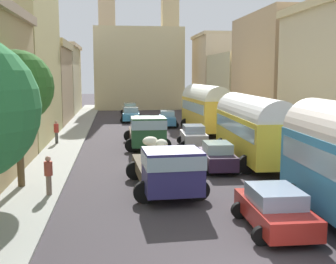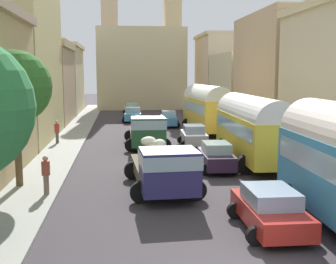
{
  "view_description": "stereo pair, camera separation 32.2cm",
  "coord_description": "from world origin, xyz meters",
  "px_view_note": "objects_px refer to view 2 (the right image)",
  "views": [
    {
      "loc": [
        -3.58,
        -9.07,
        5.25
      ],
      "look_at": [
        0.0,
        19.87,
        1.26
      ],
      "focal_mm": 45.77,
      "sensor_mm": 36.0,
      "label": 1
    },
    {
      "loc": [
        -3.26,
        -9.11,
        5.25
      ],
      "look_at": [
        0.0,
        19.87,
        1.26
      ],
      "focal_mm": 45.77,
      "sensor_mm": 36.0,
      "label": 2
    }
  ],
  "objects_px": {
    "car_0": "(143,125)",
    "car_6": "(169,119)",
    "car_2": "(132,109)",
    "car_5": "(194,136)",
    "cargo_truck_0": "(164,167)",
    "car_3": "(270,209)",
    "pedestrian_0": "(57,131)",
    "pedestrian_1": "(46,174)",
    "car_1": "(133,115)",
    "parked_bus_2": "(206,106)",
    "parked_bus_1": "(252,126)",
    "cargo_truck_1": "(147,131)",
    "car_4": "(216,156)"
  },
  "relations": [
    {
      "from": "car_1",
      "to": "car_2",
      "type": "bearing_deg",
      "value": 89.29
    },
    {
      "from": "parked_bus_1",
      "to": "cargo_truck_1",
      "type": "relative_size",
      "value": 1.3
    },
    {
      "from": "car_0",
      "to": "car_6",
      "type": "relative_size",
      "value": 1.05
    },
    {
      "from": "car_1",
      "to": "pedestrian_0",
      "type": "relative_size",
      "value": 2.15
    },
    {
      "from": "car_2",
      "to": "car_6",
      "type": "height_order",
      "value": "car_6"
    },
    {
      "from": "cargo_truck_0",
      "to": "car_5",
      "type": "distance_m",
      "value": 12.43
    },
    {
      "from": "car_5",
      "to": "cargo_truck_1",
      "type": "bearing_deg",
      "value": -173.81
    },
    {
      "from": "car_5",
      "to": "car_1",
      "type": "bearing_deg",
      "value": 103.25
    },
    {
      "from": "car_3",
      "to": "car_4",
      "type": "bearing_deg",
      "value": 88.69
    },
    {
      "from": "parked_bus_2",
      "to": "pedestrian_1",
      "type": "height_order",
      "value": "parked_bus_2"
    },
    {
      "from": "pedestrian_0",
      "to": "car_5",
      "type": "bearing_deg",
      "value": -9.85
    },
    {
      "from": "pedestrian_1",
      "to": "car_4",
      "type": "bearing_deg",
      "value": 27.09
    },
    {
      "from": "cargo_truck_0",
      "to": "car_2",
      "type": "distance_m",
      "value": 36.07
    },
    {
      "from": "car_2",
      "to": "car_5",
      "type": "bearing_deg",
      "value": -81.09
    },
    {
      "from": "car_2",
      "to": "car_3",
      "type": "distance_m",
      "value": 41.09
    },
    {
      "from": "car_3",
      "to": "pedestrian_0",
      "type": "distance_m",
      "value": 20.9
    },
    {
      "from": "cargo_truck_1",
      "to": "car_6",
      "type": "bearing_deg",
      "value": 76.34
    },
    {
      "from": "pedestrian_1",
      "to": "car_1",
      "type": "bearing_deg",
      "value": 80.88
    },
    {
      "from": "cargo_truck_0",
      "to": "car_0",
      "type": "relative_size",
      "value": 1.58
    },
    {
      "from": "parked_bus_1",
      "to": "cargo_truck_0",
      "type": "height_order",
      "value": "parked_bus_1"
    },
    {
      "from": "car_1",
      "to": "pedestrian_1",
      "type": "distance_m",
      "value": 28.87
    },
    {
      "from": "car_1",
      "to": "car_6",
      "type": "relative_size",
      "value": 0.97
    },
    {
      "from": "cargo_truck_0",
      "to": "car_0",
      "type": "distance_m",
      "value": 18.59
    },
    {
      "from": "cargo_truck_1",
      "to": "car_5",
      "type": "distance_m",
      "value": 3.49
    },
    {
      "from": "parked_bus_1",
      "to": "cargo_truck_0",
      "type": "bearing_deg",
      "value": -133.84
    },
    {
      "from": "cargo_truck_0",
      "to": "car_6",
      "type": "bearing_deg",
      "value": 82.97
    },
    {
      "from": "parked_bus_2",
      "to": "pedestrian_0",
      "type": "bearing_deg",
      "value": -156.42
    },
    {
      "from": "car_1",
      "to": "car_5",
      "type": "xyz_separation_m",
      "value": [
        3.87,
        -16.45,
        -0.02
      ]
    },
    {
      "from": "cargo_truck_0",
      "to": "car_3",
      "type": "height_order",
      "value": "cargo_truck_0"
    },
    {
      "from": "car_0",
      "to": "car_1",
      "type": "xyz_separation_m",
      "value": [
        -0.57,
        9.81,
        0.03
      ]
    },
    {
      "from": "car_0",
      "to": "car_2",
      "type": "relative_size",
      "value": 0.99
    },
    {
      "from": "car_3",
      "to": "pedestrian_1",
      "type": "distance_m",
      "value": 9.44
    },
    {
      "from": "car_6",
      "to": "pedestrian_1",
      "type": "xyz_separation_m",
      "value": [
        -7.98,
        -23.9,
        0.25
      ]
    },
    {
      "from": "car_5",
      "to": "car_6",
      "type": "relative_size",
      "value": 0.91
    },
    {
      "from": "car_1",
      "to": "car_3",
      "type": "relative_size",
      "value": 0.98
    },
    {
      "from": "cargo_truck_0",
      "to": "car_0",
      "type": "bearing_deg",
      "value": 89.68
    },
    {
      "from": "cargo_truck_0",
      "to": "pedestrian_1",
      "type": "distance_m",
      "value": 5.05
    },
    {
      "from": "parked_bus_2",
      "to": "car_0",
      "type": "bearing_deg",
      "value": -175.5
    },
    {
      "from": "cargo_truck_1",
      "to": "car_0",
      "type": "height_order",
      "value": "cargo_truck_1"
    },
    {
      "from": "car_2",
      "to": "car_4",
      "type": "bearing_deg",
      "value": -83.44
    },
    {
      "from": "parked_bus_2",
      "to": "cargo_truck_1",
      "type": "xyz_separation_m",
      "value": [
        -5.79,
        -7.46,
        -1.12
      ]
    },
    {
      "from": "parked_bus_2",
      "to": "cargo_truck_0",
      "type": "xyz_separation_m",
      "value": [
        -5.76,
        -19.03,
        -1.16
      ]
    },
    {
      "from": "car_6",
      "to": "pedestrian_1",
      "type": "relative_size",
      "value": 2.24
    },
    {
      "from": "car_5",
      "to": "pedestrian_1",
      "type": "xyz_separation_m",
      "value": [
        -8.45,
        -12.05,
        0.26
      ]
    },
    {
      "from": "parked_bus_2",
      "to": "car_2",
      "type": "height_order",
      "value": "parked_bus_2"
    },
    {
      "from": "pedestrian_0",
      "to": "cargo_truck_1",
      "type": "bearing_deg",
      "value": -17.9
    },
    {
      "from": "cargo_truck_1",
      "to": "car_2",
      "type": "xyz_separation_m",
      "value": [
        -0.34,
        24.48,
        -0.46
      ]
    },
    {
      "from": "parked_bus_2",
      "to": "car_6",
      "type": "bearing_deg",
      "value": 120.69
    },
    {
      "from": "car_1",
      "to": "car_4",
      "type": "height_order",
      "value": "car_1"
    },
    {
      "from": "car_0",
      "to": "car_1",
      "type": "relative_size",
      "value": 1.09
    }
  ]
}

